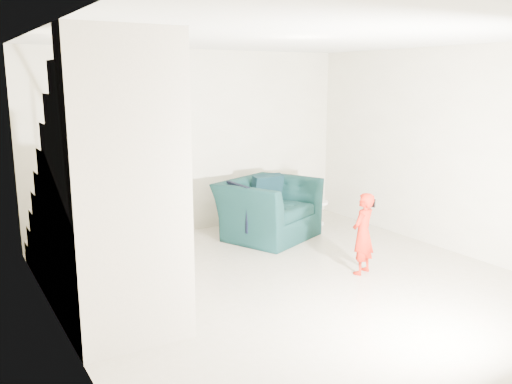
# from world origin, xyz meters

# --- Properties ---
(floor) EXTENTS (5.50, 5.50, 0.00)m
(floor) POSITION_xyz_m (0.00, 0.00, 0.00)
(floor) COLOR gray
(floor) RESTS_ON ground
(ceiling) EXTENTS (5.50, 5.50, 0.00)m
(ceiling) POSITION_xyz_m (0.00, 0.00, 2.70)
(ceiling) COLOR silver
(ceiling) RESTS_ON back_wall
(back_wall) EXTENTS (5.00, 0.00, 5.00)m
(back_wall) POSITION_xyz_m (0.00, 2.75, 1.35)
(back_wall) COLOR #B9B097
(back_wall) RESTS_ON floor
(left_wall) EXTENTS (0.00, 5.50, 5.50)m
(left_wall) POSITION_xyz_m (-2.50, 0.00, 1.35)
(left_wall) COLOR #B9B097
(left_wall) RESTS_ON floor
(right_wall) EXTENTS (0.00, 5.50, 5.50)m
(right_wall) POSITION_xyz_m (2.50, 0.00, 1.35)
(right_wall) COLOR #B9B097
(right_wall) RESTS_ON floor
(armchair) EXTENTS (1.64, 1.55, 0.84)m
(armchair) POSITION_xyz_m (0.72, 1.82, 0.42)
(armchair) COLOR black
(armchair) RESTS_ON floor
(toddler) EXTENTS (0.42, 0.35, 0.98)m
(toddler) POSITION_xyz_m (0.89, -0.03, 0.49)
(toddler) COLOR #A10507
(toddler) RESTS_ON floor
(side_table) EXTENTS (0.37, 0.37, 0.37)m
(side_table) POSITION_xyz_m (1.77, 2.05, 0.25)
(side_table) COLOR white
(side_table) RESTS_ON floor
(staircase) EXTENTS (1.02, 3.03, 3.62)m
(staircase) POSITION_xyz_m (-2.00, 0.55, 0.95)
(staircase) COLOR #ADA089
(staircase) RESTS_ON floor
(cushion) EXTENTS (0.47, 0.23, 0.47)m
(cushion) POSITION_xyz_m (0.84, 2.04, 0.66)
(cushion) COLOR black
(cushion) RESTS_ON armchair
(throw) EXTENTS (0.06, 0.57, 0.64)m
(throw) POSITION_xyz_m (0.21, 1.78, 0.53)
(throw) COLOR black
(throw) RESTS_ON armchair
(phone) EXTENTS (0.03, 0.05, 0.10)m
(phone) POSITION_xyz_m (1.00, -0.06, 0.85)
(phone) COLOR black
(phone) RESTS_ON toddler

